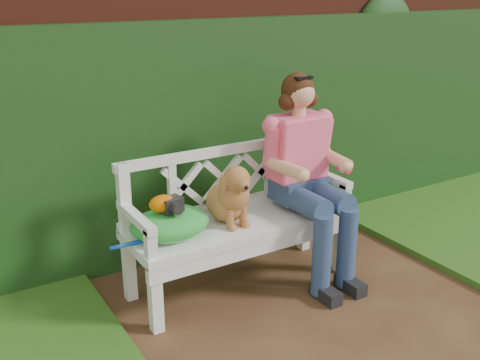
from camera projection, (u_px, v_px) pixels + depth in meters
ground at (367, 351)px, 3.12m from camera, size 60.00×60.00×0.00m
brick_wall at (203, 99)px, 4.28m from camera, size 10.00×0.30×2.20m
ivy_hedge at (217, 137)px, 4.19m from camera, size 10.00×0.18×1.70m
garden_bench at (240, 252)px, 3.74m from camera, size 1.61×0.68×0.48m
seated_woman at (301, 179)px, 3.81m from camera, size 0.77×0.90×1.36m
dog at (229, 192)px, 3.55m from camera, size 0.40×0.45×0.41m
tennis_racket at (167, 235)px, 3.40m from camera, size 0.57×0.28×0.03m
green_bag at (170, 223)px, 3.39m from camera, size 0.60×0.53×0.17m
camera_item at (171, 204)px, 3.34m from camera, size 0.14×0.12×0.08m
baseball_glove at (162, 204)px, 3.33m from camera, size 0.20×0.17×0.10m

